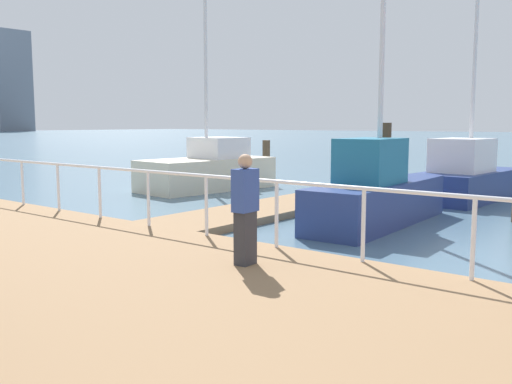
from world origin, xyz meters
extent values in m
cube|color=#93704C|center=(3.21, 7.99, 0.09)|extent=(13.42, 2.00, 0.18)
cylinder|color=white|center=(-3.15, 1.23, 0.93)|extent=(0.06, 0.06, 1.05)
cylinder|color=white|center=(-3.15, 2.75, 0.93)|extent=(0.06, 0.06, 1.05)
cylinder|color=white|center=(-3.15, 4.27, 0.93)|extent=(0.06, 0.06, 1.05)
cylinder|color=white|center=(-3.15, 5.79, 0.93)|extent=(0.06, 0.06, 1.05)
cylinder|color=white|center=(-3.15, 7.31, 0.93)|extent=(0.06, 0.06, 1.05)
cylinder|color=white|center=(-3.15, 8.83, 0.93)|extent=(0.06, 0.06, 1.05)
cylinder|color=white|center=(-3.15, 10.35, 0.93)|extent=(0.06, 0.06, 1.05)
cylinder|color=white|center=(-3.15, 11.87, 0.93)|extent=(0.06, 0.06, 1.05)
cylinder|color=white|center=(-3.15, 10.35, 1.45)|extent=(0.06, 27.37, 0.06)
cylinder|color=#473826|center=(8.09, 5.09, 0.90)|extent=(0.26, 0.26, 1.80)
cylinder|color=#473826|center=(2.80, 5.31, 1.18)|extent=(0.33, 0.33, 2.37)
cylinder|color=brown|center=(9.27, 13.96, 0.81)|extent=(0.33, 0.33, 1.62)
cylinder|color=#473826|center=(5.31, 13.03, 0.90)|extent=(0.29, 0.29, 1.79)
cube|color=navy|center=(1.76, 4.93, 0.50)|extent=(5.10, 1.63, 1.00)
cube|color=#1E6B8C|center=(1.30, 4.91, 1.51)|extent=(1.69, 1.20, 1.02)
cylinder|color=silver|center=(1.76, 4.93, 3.76)|extent=(0.12, 0.12, 5.52)
cube|color=navy|center=(7.45, 4.67, 0.45)|extent=(4.70, 2.08, 0.90)
cube|color=white|center=(6.84, 4.71, 1.40)|extent=(1.87, 1.54, 1.01)
cylinder|color=silver|center=(7.45, 4.67, 4.60)|extent=(0.12, 0.12, 7.41)
cube|color=beige|center=(4.36, 12.89, 0.55)|extent=(5.10, 2.72, 1.11)
cube|color=white|center=(4.92, 12.82, 1.48)|extent=(1.77, 1.90, 0.74)
cylinder|color=silver|center=(4.36, 12.89, 4.28)|extent=(0.12, 0.12, 6.34)
cube|color=#333338|center=(-4.30, 3.96, 0.77)|extent=(0.29, 0.21, 0.75)
cube|color=#334C99|center=(-4.30, 3.96, 1.44)|extent=(0.37, 0.24, 0.59)
sphere|color=tan|center=(-4.30, 3.96, 1.84)|extent=(0.20, 0.20, 0.20)
cube|color=slate|center=(75.80, 158.08, 14.47)|extent=(10.56, 6.67, 28.93)
camera|label=1|loc=(-10.22, -0.93, 2.36)|focal=39.53mm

